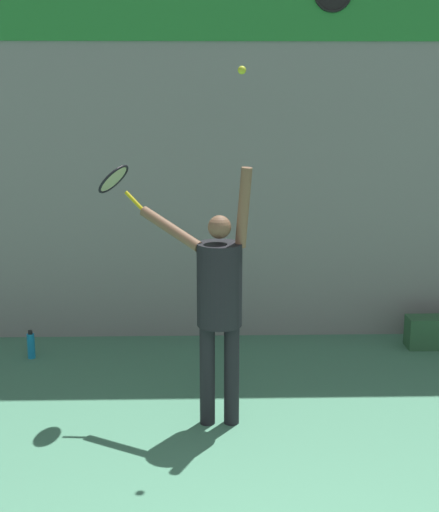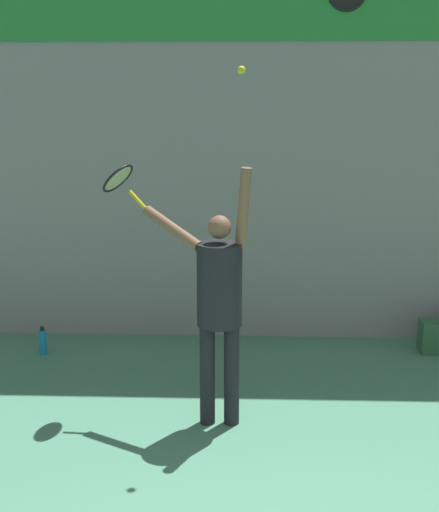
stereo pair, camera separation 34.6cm
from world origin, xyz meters
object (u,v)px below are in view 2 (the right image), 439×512
object	(u,v)px
tennis_player	(219,296)
tennis_ball	(242,70)
tennis_racket	(119,180)
water_bottle	(43,342)

from	to	relation	value
tennis_player	tennis_ball	distance (m)	1.82
tennis_racket	tennis_ball	world-z (taller)	tennis_ball
tennis_player	tennis_racket	world-z (taller)	tennis_player
tennis_racket	tennis_ball	size ratio (longest dim) A/B	7.13
water_bottle	tennis_ball	bearing A→B (deg)	-37.20
tennis_racket	water_bottle	distance (m)	2.44
tennis_player	tennis_ball	world-z (taller)	tennis_ball
tennis_player	tennis_ball	size ratio (longest dim) A/B	34.34
tennis_player	tennis_ball	bearing A→B (deg)	-18.94
water_bottle	tennis_racket	bearing A→B (deg)	-44.88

